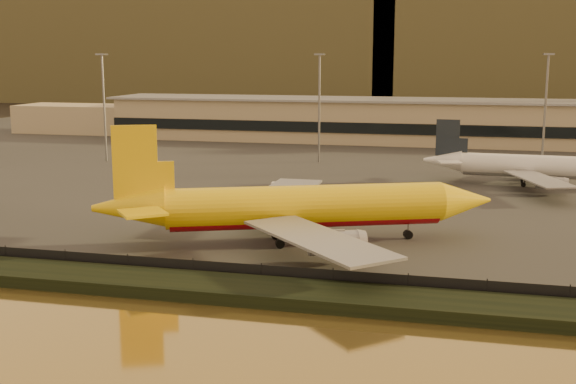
# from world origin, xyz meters

# --- Properties ---
(ground) EXTENTS (900.00, 900.00, 0.00)m
(ground) POSITION_xyz_m (0.00, 0.00, 0.00)
(ground) COLOR black
(ground) RESTS_ON ground
(embankment) EXTENTS (320.00, 7.00, 1.40)m
(embankment) POSITION_xyz_m (0.00, -17.00, 0.70)
(embankment) COLOR black
(embankment) RESTS_ON ground
(tarmac) EXTENTS (320.00, 220.00, 0.20)m
(tarmac) POSITION_xyz_m (0.00, 95.00, 0.10)
(tarmac) COLOR #2D2D2D
(tarmac) RESTS_ON ground
(perimeter_fence) EXTENTS (300.00, 0.05, 2.20)m
(perimeter_fence) POSITION_xyz_m (0.00, -13.00, 1.30)
(perimeter_fence) COLOR black
(perimeter_fence) RESTS_ON tarmac
(terminal_building) EXTENTS (202.00, 25.00, 12.60)m
(terminal_building) POSITION_xyz_m (-14.52, 125.55, 6.25)
(terminal_building) COLOR tan
(terminal_building) RESTS_ON tarmac
(apron_light_masts) EXTENTS (152.20, 12.20, 25.40)m
(apron_light_masts) POSITION_xyz_m (15.00, 75.00, 15.70)
(apron_light_masts) COLOR slate
(apron_light_masts) RESTS_ON tarmac
(distant_hills) EXTENTS (470.00, 160.00, 70.00)m
(distant_hills) POSITION_xyz_m (-20.74, 340.00, 31.39)
(distant_hills) COLOR brown
(distant_hills) RESTS_ON ground
(dhl_cargo_jet) EXTENTS (52.08, 49.30, 16.17)m
(dhl_cargo_jet) POSITION_xyz_m (2.02, 5.58, 5.03)
(dhl_cargo_jet) COLOR yellow
(dhl_cargo_jet) RESTS_ON tarmac
(white_narrowbody_jet) EXTENTS (43.40, 42.35, 12.47)m
(white_narrowbody_jet) POSITION_xyz_m (37.14, 58.65, 3.92)
(white_narrowbody_jet) COLOR white
(white_narrowbody_jet) RESTS_ON tarmac
(gse_vehicle_yellow) EXTENTS (4.41, 3.03, 1.82)m
(gse_vehicle_yellow) POSITION_xyz_m (8.28, 32.26, 1.11)
(gse_vehicle_yellow) COLOR yellow
(gse_vehicle_yellow) RESTS_ON tarmac
(gse_vehicle_white) EXTENTS (4.47, 2.35, 1.94)m
(gse_vehicle_white) POSITION_xyz_m (-8.71, 39.96, 1.17)
(gse_vehicle_white) COLOR white
(gse_vehicle_white) RESTS_ON tarmac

